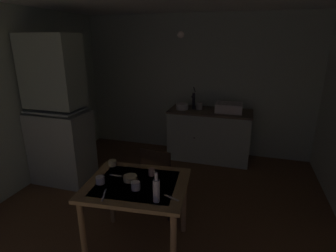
# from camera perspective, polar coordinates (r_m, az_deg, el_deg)

# --- Properties ---
(ground_plane) EXTENTS (5.18, 5.18, 0.00)m
(ground_plane) POSITION_cam_1_polar(r_m,az_deg,el_deg) (3.57, -1.35, -17.35)
(ground_plane) COLOR brown
(wall_back) EXTENTS (4.28, 0.10, 2.50)m
(wall_back) POSITION_cam_1_polar(r_m,az_deg,el_deg) (5.01, 5.99, 8.60)
(wall_back) COLOR #B4C4AC
(wall_back) RESTS_ON ground
(wall_left) EXTENTS (0.10, 4.20, 2.50)m
(wall_left) POSITION_cam_1_polar(r_m,az_deg,el_deg) (4.19, -30.66, 4.30)
(wall_left) COLOR #B6C9AF
(wall_left) RESTS_ON ground
(hutch_cabinet) EXTENTS (0.83, 0.54, 2.14)m
(hutch_cabinet) POSITION_cam_1_polar(r_m,az_deg,el_deg) (4.13, -22.46, 1.78)
(hutch_cabinet) COLOR #AAB7A7
(hutch_cabinet) RESTS_ON ground
(counter_cabinet) EXTENTS (1.43, 0.64, 0.89)m
(counter_cabinet) POSITION_cam_1_polar(r_m,az_deg,el_deg) (4.81, 8.78, -1.84)
(counter_cabinet) COLOR #AAB7A7
(counter_cabinet) RESTS_ON ground
(sink_basin) EXTENTS (0.44, 0.34, 0.15)m
(sink_basin) POSITION_cam_1_polar(r_m,az_deg,el_deg) (4.63, 12.91, 3.88)
(sink_basin) COLOR silver
(sink_basin) RESTS_ON counter_cabinet
(hand_pump) EXTENTS (0.05, 0.27, 0.39)m
(hand_pump) POSITION_cam_1_polar(r_m,az_deg,el_deg) (4.73, 5.48, 5.69)
(hand_pump) COLOR #232328
(hand_pump) RESTS_ON counter_cabinet
(mixing_bowl_counter) EXTENTS (0.21, 0.21, 0.10)m
(mixing_bowl_counter) POSITION_cam_1_polar(r_m,az_deg,el_deg) (4.70, 3.05, 4.18)
(mixing_bowl_counter) COLOR white
(mixing_bowl_counter) RESTS_ON counter_cabinet
(stoneware_crock) EXTENTS (0.11, 0.11, 0.13)m
(stoneware_crock) POSITION_cam_1_polar(r_m,az_deg,el_deg) (4.72, 6.70, 4.32)
(stoneware_crock) COLOR beige
(stoneware_crock) RESTS_ON counter_cabinet
(dining_table) EXTENTS (1.03, 0.88, 0.76)m
(dining_table) POSITION_cam_1_polar(r_m,az_deg,el_deg) (2.68, -6.68, -14.01)
(dining_table) COLOR olive
(dining_table) RESTS_ON ground
(chair_far_side) EXTENTS (0.46, 0.46, 0.88)m
(chair_far_side) POSITION_cam_1_polar(r_m,az_deg,el_deg) (3.27, -1.69, -11.09)
(chair_far_side) COLOR #312419
(chair_far_side) RESTS_ON ground
(serving_bowl_wide) EXTENTS (0.14, 0.14, 0.05)m
(serving_bowl_wide) POSITION_cam_1_polar(r_m,az_deg,el_deg) (2.67, -8.05, -10.97)
(serving_bowl_wide) COLOR beige
(serving_bowl_wide) RESTS_ON dining_table
(mug_dark) EXTENTS (0.08, 0.08, 0.06)m
(mug_dark) POSITION_cam_1_polar(r_m,az_deg,el_deg) (2.98, -11.80, -7.75)
(mug_dark) COLOR beige
(mug_dark) RESTS_ON dining_table
(teacup_cream) EXTENTS (0.08, 0.08, 0.07)m
(teacup_cream) POSITION_cam_1_polar(r_m,az_deg,el_deg) (2.67, -14.30, -11.11)
(teacup_cream) COLOR white
(teacup_cream) RESTS_ON dining_table
(teacup_mint) EXTENTS (0.07, 0.07, 0.07)m
(teacup_mint) POSITION_cam_1_polar(r_m,az_deg,el_deg) (2.73, -3.51, -9.78)
(teacup_mint) COLOR tan
(teacup_mint) RESTS_ON dining_table
(mug_tall) EXTENTS (0.08, 0.08, 0.08)m
(mug_tall) POSITION_cam_1_polar(r_m,az_deg,el_deg) (2.51, -6.92, -12.56)
(mug_tall) COLOR white
(mug_tall) RESTS_ON dining_table
(glass_bottle) EXTENTS (0.06, 0.06, 0.27)m
(glass_bottle) POSITION_cam_1_polar(r_m,az_deg,el_deg) (2.29, -2.51, -13.52)
(glass_bottle) COLOR #B7BCC1
(glass_bottle) RESTS_ON dining_table
(table_knife) EXTENTS (0.08, 0.18, 0.00)m
(table_knife) POSITION_cam_1_polar(r_m,az_deg,el_deg) (2.49, -13.55, -14.16)
(table_knife) COLOR silver
(table_knife) RESTS_ON dining_table
(teaspoon_near_bowl) EXTENTS (0.13, 0.02, 0.00)m
(teaspoon_near_bowl) POSITION_cam_1_polar(r_m,az_deg,el_deg) (2.79, -11.15, -10.32)
(teaspoon_near_bowl) COLOR beige
(teaspoon_near_bowl) RESTS_ON dining_table
(teaspoon_by_cup) EXTENTS (0.15, 0.07, 0.00)m
(teaspoon_by_cup) POSITION_cam_1_polar(r_m,az_deg,el_deg) (2.39, 0.77, -15.08)
(teaspoon_by_cup) COLOR beige
(teaspoon_by_cup) RESTS_ON dining_table
(pendant_bulb) EXTENTS (0.08, 0.08, 0.08)m
(pendant_bulb) POSITION_cam_1_polar(r_m,az_deg,el_deg) (3.15, 2.75, 18.95)
(pendant_bulb) COLOR #F9EFCC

